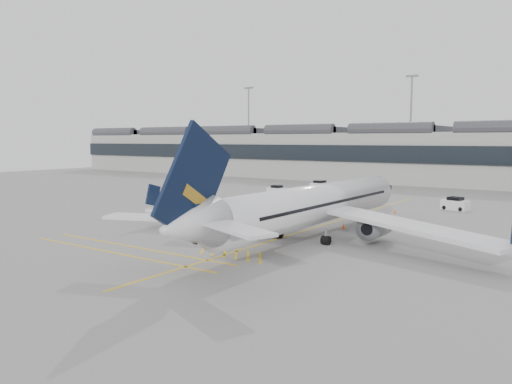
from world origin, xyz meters
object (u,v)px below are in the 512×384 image
Objects in this scene: airliner_main at (311,206)px; ramp_agent_a at (290,213)px; ramp_agent_b at (275,217)px; belt_loader at (260,215)px; baggage_cart_a at (222,213)px; pushback_tug at (195,211)px.

airliner_main reaches higher than ramp_agent_a.
ramp_agent_b is (-6.85, 4.22, -2.25)m from airliner_main.
belt_loader reaches higher than ramp_agent_b.
ramp_agent_b is (0.07, -3.38, 0.03)m from ramp_agent_a.
ramp_agent_a is at bearing 58.13° from baggage_cart_a.
airliner_main is 12.00m from belt_loader.
belt_loader reaches higher than baggage_cart_a.
pushback_tug is at bearing 168.91° from airliner_main.
airliner_main is at bearing 9.83° from pushback_tug.
baggage_cart_a is (-12.68, 2.12, -2.08)m from airliner_main.
airliner_main is 13.02m from baggage_cart_a.
ramp_agent_a is at bearing 40.09° from pushback_tug.
ramp_agent_a is 0.97× the size of ramp_agent_b.
ramp_agent_a is 0.61× the size of pushback_tug.
airliner_main reaches higher than pushback_tug.
airliner_main is 7.77× the size of belt_loader.
belt_loader is 3.59m from ramp_agent_a.
airliner_main reaches higher than baggage_cart_a.
ramp_agent_a reaches higher than pushback_tug.
ramp_agent_b is at bearing 23.73° from pushback_tug.
pushback_tug is (-11.45, -0.45, -0.29)m from ramp_agent_b.
ramp_agent_b is (3.24, -1.73, 0.32)m from belt_loader.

